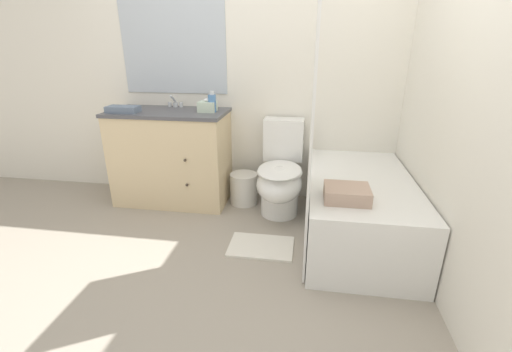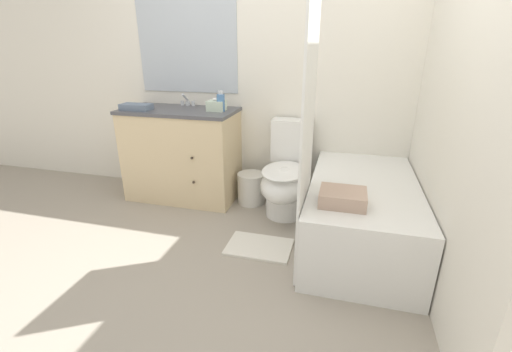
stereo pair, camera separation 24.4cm
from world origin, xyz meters
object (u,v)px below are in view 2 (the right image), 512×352
(bathtub, at_px, (361,213))
(tissue_box, at_px, (217,105))
(toilet, at_px, (286,178))
(soap_dispenser, at_px, (221,102))
(wastebasket, at_px, (251,188))
(bath_towel_folded, at_px, (343,197))
(sink_faucet, at_px, (187,102))
(hand_towel_folded, at_px, (136,107))
(bath_mat, at_px, (259,247))
(vanity_cabinet, at_px, (182,154))

(bathtub, bearing_deg, tissue_box, 160.84)
(toilet, bearing_deg, soap_dispenser, 169.37)
(toilet, height_order, wastebasket, toilet)
(soap_dispenser, relative_size, bath_towel_folded, 0.63)
(tissue_box, bearing_deg, sink_faucet, 154.91)
(bathtub, relative_size, wastebasket, 4.79)
(tissue_box, relative_size, hand_towel_folded, 0.54)
(wastebasket, xyz_separation_m, soap_dispenser, (-0.26, -0.03, 0.78))
(bath_mat, bearing_deg, soap_dispenser, 126.91)
(soap_dispenser, height_order, bath_towel_folded, soap_dispenser)
(wastebasket, distance_m, bath_towel_folded, 1.24)
(vanity_cabinet, distance_m, bath_towel_folded, 1.70)
(sink_faucet, height_order, soap_dispenser, soap_dispenser)
(wastebasket, height_order, soap_dispenser, soap_dispenser)
(hand_towel_folded, relative_size, bath_towel_folded, 0.96)
(bathtub, bearing_deg, toilet, 153.22)
(bath_mat, bearing_deg, hand_towel_folded, 155.89)
(bathtub, relative_size, bath_mat, 2.93)
(vanity_cabinet, height_order, toilet, vanity_cabinet)
(tissue_box, xyz_separation_m, hand_towel_folded, (-0.70, -0.14, -0.02))
(bath_mat, bearing_deg, vanity_cabinet, 142.96)
(tissue_box, height_order, bath_mat, tissue_box)
(tissue_box, bearing_deg, bath_mat, -51.34)
(wastebasket, relative_size, tissue_box, 1.98)
(wastebasket, bearing_deg, hand_towel_folded, -170.88)
(toilet, bearing_deg, bathtub, -26.78)
(bath_towel_folded, height_order, bath_mat, bath_towel_folded)
(wastebasket, relative_size, soap_dispenser, 1.63)
(tissue_box, bearing_deg, toilet, -11.20)
(bathtub, xyz_separation_m, bath_towel_folded, (-0.14, -0.39, 0.28))
(tissue_box, bearing_deg, hand_towel_folded, -168.33)
(vanity_cabinet, distance_m, sink_faucet, 0.49)
(bathtub, distance_m, hand_towel_folded, 2.08)
(sink_faucet, height_order, bathtub, sink_faucet)
(toilet, height_order, hand_towel_folded, hand_towel_folded)
(sink_faucet, xyz_separation_m, hand_towel_folded, (-0.34, -0.31, -0.01))
(toilet, xyz_separation_m, bathtub, (0.62, -0.31, -0.09))
(wastebasket, bearing_deg, soap_dispenser, -172.87)
(toilet, relative_size, bath_mat, 1.67)
(wastebasket, bearing_deg, bathtub, -25.37)
(sink_faucet, distance_m, bath_towel_folded, 1.82)
(sink_faucet, bearing_deg, hand_towel_folded, -137.46)
(vanity_cabinet, distance_m, hand_towel_folded, 0.57)
(soap_dispenser, distance_m, hand_towel_folded, 0.76)
(sink_faucet, distance_m, toilet, 1.18)
(bath_towel_folded, bearing_deg, bath_mat, 167.85)
(sink_faucet, height_order, toilet, sink_faucet)
(wastebasket, distance_m, soap_dispenser, 0.83)
(bathtub, height_order, tissue_box, tissue_box)
(wastebasket, relative_size, hand_towel_folded, 1.07)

